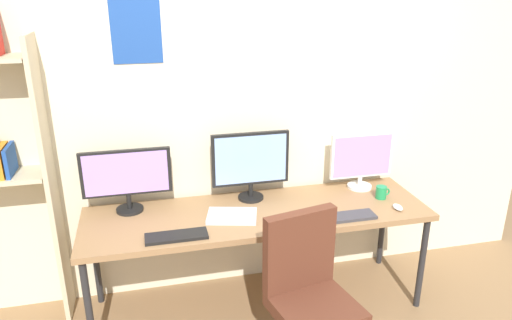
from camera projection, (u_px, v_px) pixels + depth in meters
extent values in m
cube|color=beige|center=(244.00, 115.00, 3.42)|extent=(4.71, 0.10, 2.60)
cube|color=#1E4799|center=(136.00, 27.00, 3.01)|extent=(0.31, 0.01, 0.46)
cube|color=#936D47|center=(258.00, 214.00, 3.24)|extent=(2.31, 0.68, 0.04)
cylinder|color=#262628|center=(89.00, 311.00, 2.87)|extent=(0.04, 0.04, 0.70)
cylinder|color=#262628|center=(422.00, 263.00, 3.35)|extent=(0.04, 0.04, 0.70)
cylinder|color=#262628|center=(96.00, 259.00, 3.39)|extent=(0.04, 0.04, 0.70)
cylinder|color=#262628|center=(382.00, 225.00, 3.88)|extent=(0.04, 0.04, 0.70)
cube|color=beige|center=(52.00, 187.00, 3.09)|extent=(0.03, 0.28, 1.91)
cube|color=orange|center=(3.00, 160.00, 2.96)|extent=(0.04, 0.22, 0.18)
cube|color=#1E4799|center=(10.00, 160.00, 2.98)|extent=(0.02, 0.22, 0.18)
cube|color=#592D1E|center=(315.00, 310.00, 2.69)|extent=(0.52, 0.52, 0.08)
cube|color=#592D1E|center=(300.00, 250.00, 2.75)|extent=(0.44, 0.16, 0.48)
cylinder|color=black|center=(130.00, 209.00, 3.24)|extent=(0.18, 0.18, 0.02)
cylinder|color=black|center=(129.00, 201.00, 3.22)|extent=(0.03, 0.03, 0.10)
cube|color=black|center=(126.00, 173.00, 3.15)|extent=(0.58, 0.03, 0.31)
cube|color=#B28CE5|center=(126.00, 173.00, 3.14)|extent=(0.54, 0.01, 0.28)
cylinder|color=black|center=(251.00, 197.00, 3.42)|extent=(0.18, 0.18, 0.02)
cylinder|color=black|center=(251.00, 190.00, 3.40)|extent=(0.03, 0.03, 0.09)
cube|color=black|center=(250.00, 159.00, 3.33)|extent=(0.54, 0.03, 0.38)
cube|color=#8CB2F2|center=(251.00, 160.00, 3.31)|extent=(0.50, 0.01, 0.34)
cylinder|color=silver|center=(359.00, 186.00, 3.61)|extent=(0.18, 0.18, 0.02)
cylinder|color=silver|center=(360.00, 181.00, 3.59)|extent=(0.03, 0.03, 0.07)
cube|color=silver|center=(362.00, 155.00, 3.53)|extent=(0.48, 0.03, 0.34)
cube|color=#B28CE5|center=(363.00, 156.00, 3.51)|extent=(0.44, 0.01, 0.30)
cube|color=black|center=(176.00, 236.00, 2.90)|extent=(0.38, 0.13, 0.02)
cube|color=#38383D|center=(349.00, 216.00, 3.15)|extent=(0.34, 0.13, 0.02)
ellipsoid|color=silver|center=(287.00, 221.00, 3.07)|extent=(0.06, 0.10, 0.03)
ellipsoid|color=silver|center=(398.00, 207.00, 3.26)|extent=(0.06, 0.10, 0.03)
cube|color=silver|center=(232.00, 216.00, 3.15)|extent=(0.37, 0.29, 0.02)
cylinder|color=#1E8C4C|center=(381.00, 192.00, 3.42)|extent=(0.08, 0.08, 0.09)
torus|color=#1E8C4C|center=(386.00, 192.00, 3.43)|extent=(0.06, 0.01, 0.06)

